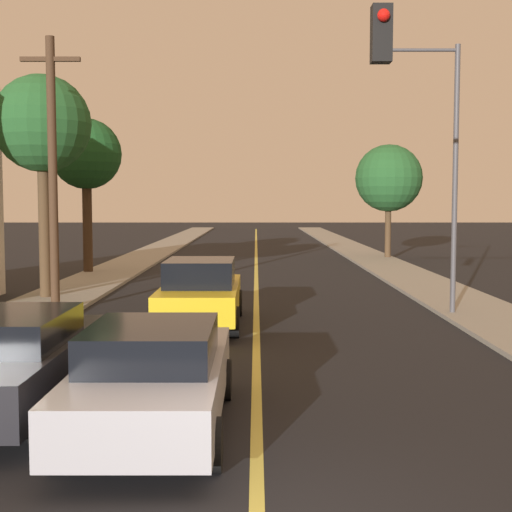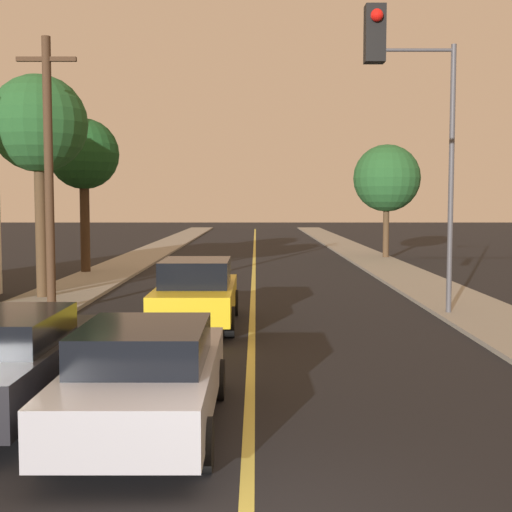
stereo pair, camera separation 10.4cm
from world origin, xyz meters
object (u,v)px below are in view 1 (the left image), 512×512
(tree_left_near, at_px, (42,125))
(tree_left_far, at_px, (86,156))
(car_outer_lane_front, at_px, (17,359))
(car_near_lane_front, at_px, (153,376))
(car_near_lane_second, at_px, (200,292))
(utility_pole_left, at_px, (52,169))
(tree_right_near, at_px, (388,178))
(streetlamp_right, at_px, (435,140))
(traffic_signal_mast, at_px, (497,107))

(tree_left_near, distance_m, tree_left_far, 8.06)
(car_outer_lane_front, distance_m, tree_left_far, 20.46)
(car_near_lane_front, relative_size, car_near_lane_second, 0.97)
(utility_pole_left, relative_size, tree_left_near, 1.08)
(car_near_lane_second, relative_size, tree_right_near, 0.82)
(streetlamp_right, height_order, tree_right_near, streetlamp_right)
(traffic_signal_mast, xyz_separation_m, streetlamp_right, (0.86, 7.30, 0.10))
(traffic_signal_mast, bearing_deg, tree_left_near, 134.90)
(car_near_lane_front, height_order, tree_right_near, tree_right_near)
(car_outer_lane_front, bearing_deg, tree_left_near, 104.54)
(car_outer_lane_front, relative_size, traffic_signal_mast, 0.79)
(traffic_signal_mast, distance_m, utility_pole_left, 12.15)
(streetlamp_right, bearing_deg, car_near_lane_second, -166.30)
(traffic_signal_mast, relative_size, tree_left_far, 1.01)
(tree_left_near, height_order, tree_left_far, tree_left_near)
(car_near_lane_second, bearing_deg, traffic_signal_mast, -48.13)
(car_near_lane_front, height_order, tree_left_near, tree_left_near)
(car_near_lane_second, relative_size, streetlamp_right, 0.70)
(car_near_lane_front, distance_m, car_near_lane_second, 8.06)
(car_near_lane_front, distance_m, streetlamp_right, 11.97)
(traffic_signal_mast, distance_m, tree_left_near, 14.75)
(car_near_lane_second, distance_m, tree_left_far, 14.49)
(traffic_signal_mast, height_order, streetlamp_right, streetlamp_right)
(car_outer_lane_front, distance_m, tree_right_near, 29.75)
(streetlamp_right, distance_m, utility_pole_left, 10.24)
(car_outer_lane_front, height_order, streetlamp_right, streetlamp_right)
(tree_left_far, bearing_deg, car_near_lane_second, -65.55)
(utility_pole_left, distance_m, tree_left_near, 3.23)
(utility_pole_left, distance_m, tree_right_near, 22.44)
(utility_pole_left, bearing_deg, streetlamp_right, -2.49)
(car_near_lane_second, distance_m, tree_left_near, 8.29)
(tree_right_near, bearing_deg, traffic_signal_mast, -96.86)
(tree_right_near, bearing_deg, car_near_lane_second, -112.22)
(utility_pole_left, relative_size, tree_left_far, 1.14)
(tree_left_near, relative_size, tree_left_far, 1.06)
(tree_left_near, bearing_deg, tree_right_near, 49.58)
(streetlamp_right, bearing_deg, tree_left_near, 164.47)
(traffic_signal_mast, xyz_separation_m, tree_left_near, (-10.40, 10.43, 0.82))
(traffic_signal_mast, distance_m, streetlamp_right, 7.36)
(tree_left_far, bearing_deg, tree_right_near, 29.21)
(utility_pole_left, height_order, tree_left_near, utility_pole_left)
(tree_left_far, distance_m, tree_right_near, 16.21)
(traffic_signal_mast, bearing_deg, tree_right_near, 83.14)
(car_near_lane_second, height_order, utility_pole_left, utility_pole_left)
(tree_left_far, bearing_deg, streetlamp_right, -43.33)
(car_outer_lane_front, xyz_separation_m, utility_pole_left, (-1.97, 8.98, 3.18))
(streetlamp_right, bearing_deg, tree_left_far, 136.67)
(car_near_lane_front, relative_size, tree_left_far, 0.74)
(car_outer_lane_front, distance_m, tree_left_near, 12.90)
(tree_left_far, bearing_deg, utility_pole_left, -81.37)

